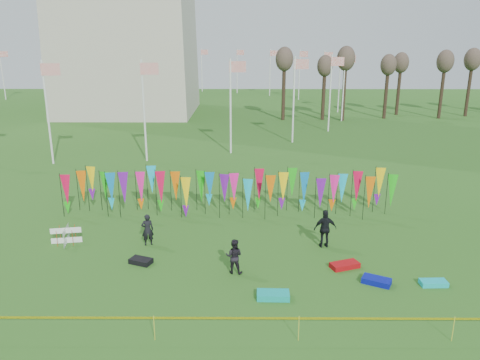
{
  "coord_description": "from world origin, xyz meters",
  "views": [
    {
      "loc": [
        1.02,
        -15.83,
        9.36
      ],
      "look_at": [
        0.9,
        6.0,
        2.85
      ],
      "focal_mm": 35.0,
      "sensor_mm": 36.0,
      "label": 1
    }
  ],
  "objects_px": {
    "person_left": "(148,230)",
    "kite_bag_black": "(141,261)",
    "person_right": "(325,229)",
    "kite_bag_blue": "(377,281)",
    "person_mid": "(234,256)",
    "box_kite": "(66,235)",
    "kite_bag_red": "(345,265)",
    "kite_bag_teal": "(433,283)",
    "kite_bag_turquoise": "(273,295)"
  },
  "relations": [
    {
      "from": "person_mid",
      "to": "kite_bag_red",
      "type": "height_order",
      "value": "person_mid"
    },
    {
      "from": "person_mid",
      "to": "kite_bag_blue",
      "type": "bearing_deg",
      "value": -178.2
    },
    {
      "from": "person_left",
      "to": "kite_bag_red",
      "type": "height_order",
      "value": "person_left"
    },
    {
      "from": "person_mid",
      "to": "person_right",
      "type": "xyz_separation_m",
      "value": [
        4.22,
        2.59,
        0.17
      ]
    },
    {
      "from": "person_right",
      "to": "kite_bag_teal",
      "type": "distance_m",
      "value": 5.27
    },
    {
      "from": "person_left",
      "to": "kite_bag_blue",
      "type": "bearing_deg",
      "value": 145.07
    },
    {
      "from": "kite_bag_blue",
      "to": "kite_bag_red",
      "type": "relative_size",
      "value": 0.9
    },
    {
      "from": "box_kite",
      "to": "person_mid",
      "type": "xyz_separation_m",
      "value": [
        8.11,
        -2.93,
        0.35
      ]
    },
    {
      "from": "box_kite",
      "to": "kite_bag_turquoise",
      "type": "height_order",
      "value": "box_kite"
    },
    {
      "from": "kite_bag_turquoise",
      "to": "person_right",
      "type": "bearing_deg",
      "value": 59.64
    },
    {
      "from": "kite_bag_teal",
      "to": "person_mid",
      "type": "bearing_deg",
      "value": 172.7
    },
    {
      "from": "kite_bag_blue",
      "to": "kite_bag_red",
      "type": "distance_m",
      "value": 1.69
    },
    {
      "from": "box_kite",
      "to": "person_left",
      "type": "relative_size",
      "value": 0.52
    },
    {
      "from": "kite_bag_red",
      "to": "kite_bag_black",
      "type": "distance_m",
      "value": 8.85
    },
    {
      "from": "kite_bag_turquoise",
      "to": "kite_bag_black",
      "type": "xyz_separation_m",
      "value": [
        -5.61,
        2.86,
        -0.01
      ]
    },
    {
      "from": "kite_bag_blue",
      "to": "kite_bag_teal",
      "type": "xyz_separation_m",
      "value": [
        2.23,
        -0.13,
        -0.02
      ]
    },
    {
      "from": "person_mid",
      "to": "kite_bag_black",
      "type": "bearing_deg",
      "value": -0.79
    },
    {
      "from": "person_right",
      "to": "kite_bag_black",
      "type": "height_order",
      "value": "person_right"
    },
    {
      "from": "box_kite",
      "to": "person_left",
      "type": "bearing_deg",
      "value": -2.35
    },
    {
      "from": "kite_bag_red",
      "to": "person_left",
      "type": "bearing_deg",
      "value": 165.54
    },
    {
      "from": "box_kite",
      "to": "kite_bag_black",
      "type": "relative_size",
      "value": 0.85
    },
    {
      "from": "person_left",
      "to": "kite_bag_turquoise",
      "type": "xyz_separation_m",
      "value": [
        5.66,
        -4.8,
        -0.66
      ]
    },
    {
      "from": "kite_bag_turquoise",
      "to": "kite_bag_blue",
      "type": "relative_size",
      "value": 1.11
    },
    {
      "from": "person_mid",
      "to": "kite_bag_red",
      "type": "bearing_deg",
      "value": -163.68
    },
    {
      "from": "person_left",
      "to": "kite_bag_teal",
      "type": "xyz_separation_m",
      "value": [
        12.12,
        -3.79,
        -0.68
      ]
    },
    {
      "from": "person_right",
      "to": "kite_bag_red",
      "type": "xyz_separation_m",
      "value": [
        0.52,
        -2.12,
        -0.81
      ]
    },
    {
      "from": "person_mid",
      "to": "box_kite",
      "type": "bearing_deg",
      "value": -9.18
    },
    {
      "from": "kite_bag_turquoise",
      "to": "kite_bag_red",
      "type": "xyz_separation_m",
      "value": [
        3.23,
        2.5,
        -0.01
      ]
    },
    {
      "from": "kite_bag_blue",
      "to": "kite_bag_black",
      "type": "relative_size",
      "value": 1.16
    },
    {
      "from": "kite_bag_turquoise",
      "to": "person_mid",
      "type": "bearing_deg",
      "value": 126.67
    },
    {
      "from": "box_kite",
      "to": "kite_bag_turquoise",
      "type": "xyz_separation_m",
      "value": [
        9.63,
        -4.96,
        -0.28
      ]
    },
    {
      "from": "person_left",
      "to": "person_mid",
      "type": "height_order",
      "value": "person_left"
    },
    {
      "from": "kite_bag_turquoise",
      "to": "kite_bag_teal",
      "type": "xyz_separation_m",
      "value": [
        6.46,
        1.01,
        -0.02
      ]
    },
    {
      "from": "kite_bag_blue",
      "to": "kite_bag_red",
      "type": "bearing_deg",
      "value": 125.97
    },
    {
      "from": "person_left",
      "to": "kite_bag_red",
      "type": "distance_m",
      "value": 9.21
    },
    {
      "from": "kite_bag_red",
      "to": "person_right",
      "type": "bearing_deg",
      "value": 103.85
    },
    {
      "from": "person_right",
      "to": "person_mid",
      "type": "bearing_deg",
      "value": 25.12
    },
    {
      "from": "person_left",
      "to": "person_mid",
      "type": "xyz_separation_m",
      "value": [
        4.15,
        -2.77,
        -0.02
      ]
    },
    {
      "from": "kite_bag_black",
      "to": "kite_bag_teal",
      "type": "relative_size",
      "value": 0.91
    },
    {
      "from": "person_left",
      "to": "person_mid",
      "type": "relative_size",
      "value": 1.03
    },
    {
      "from": "person_mid",
      "to": "person_right",
      "type": "distance_m",
      "value": 4.96
    },
    {
      "from": "kite_bag_black",
      "to": "kite_bag_turquoise",
      "type": "bearing_deg",
      "value": -27.03
    },
    {
      "from": "kite_bag_teal",
      "to": "box_kite",
      "type": "bearing_deg",
      "value": 166.21
    },
    {
      "from": "person_right",
      "to": "kite_bag_blue",
      "type": "distance_m",
      "value": 3.89
    },
    {
      "from": "person_left",
      "to": "kite_bag_black",
      "type": "xyz_separation_m",
      "value": [
        0.05,
        -1.94,
        -0.67
      ]
    },
    {
      "from": "person_left",
      "to": "person_right",
      "type": "distance_m",
      "value": 8.38
    },
    {
      "from": "box_kite",
      "to": "kite_bag_turquoise",
      "type": "relative_size",
      "value": 0.66
    },
    {
      "from": "person_left",
      "to": "box_kite",
      "type": "bearing_deg",
      "value": -16.97
    },
    {
      "from": "kite_bag_blue",
      "to": "kite_bag_teal",
      "type": "relative_size",
      "value": 1.06
    },
    {
      "from": "kite_bag_black",
      "to": "kite_bag_teal",
      "type": "xyz_separation_m",
      "value": [
        12.07,
        -1.85,
        -0.01
      ]
    }
  ]
}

